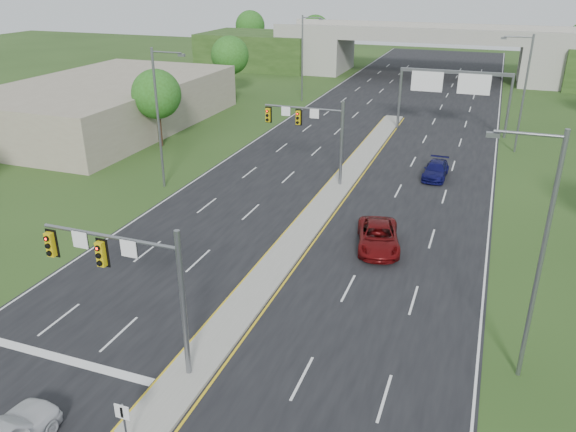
% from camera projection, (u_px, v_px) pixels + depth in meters
% --- Properties ---
extents(ground, '(240.00, 240.00, 0.00)m').
position_uv_depth(ground, '(189.00, 375.00, 24.51)').
color(ground, '#243F16').
rests_on(ground, ground).
extents(road, '(24.00, 160.00, 0.02)m').
position_uv_depth(road, '(367.00, 152.00, 54.62)').
color(road, black).
rests_on(road, ground).
extents(median, '(2.00, 54.00, 0.16)m').
position_uv_depth(median, '(333.00, 193.00, 44.26)').
color(median, gray).
rests_on(median, road).
extents(lane_markings, '(23.72, 160.00, 0.01)m').
position_uv_depth(lane_markings, '(345.00, 170.00, 49.56)').
color(lane_markings, gold).
rests_on(lane_markings, road).
extents(signal_mast_near, '(6.62, 0.60, 7.00)m').
position_uv_depth(signal_mast_near, '(132.00, 273.00, 23.26)').
color(signal_mast_near, slate).
rests_on(signal_mast_near, ground).
extents(signal_mast_far, '(6.62, 0.60, 7.00)m').
position_uv_depth(signal_mast_far, '(314.00, 127.00, 44.77)').
color(signal_mast_far, slate).
rests_on(signal_mast_far, ground).
extents(keep_right_sign, '(0.60, 0.13, 2.20)m').
position_uv_depth(keep_right_sign, '(124.00, 420.00, 20.01)').
color(keep_right_sign, slate).
rests_on(keep_right_sign, ground).
extents(sign_gantry, '(11.58, 0.44, 6.67)m').
position_uv_depth(sign_gantry, '(453.00, 84.00, 58.95)').
color(sign_gantry, slate).
rests_on(sign_gantry, ground).
extents(overpass, '(80.00, 14.00, 8.10)m').
position_uv_depth(overpass, '(429.00, 55.00, 91.90)').
color(overpass, gray).
rests_on(overpass, ground).
extents(lightpole_l_mid, '(2.85, 0.25, 11.00)m').
position_uv_depth(lightpole_l_mid, '(160.00, 113.00, 43.44)').
color(lightpole_l_mid, slate).
rests_on(lightpole_l_mid, ground).
extents(lightpole_l_far, '(2.85, 0.25, 11.00)m').
position_uv_depth(lightpole_l_far, '(304.00, 55.00, 73.55)').
color(lightpole_l_far, slate).
rests_on(lightpole_l_far, ground).
extents(lightpole_r_near, '(2.85, 0.25, 11.00)m').
position_uv_depth(lightpole_r_near, '(538.00, 249.00, 22.19)').
color(lightpole_r_near, slate).
rests_on(lightpole_r_near, ground).
extents(lightpole_r_far, '(2.85, 0.25, 11.00)m').
position_uv_depth(lightpole_r_far, '(522.00, 89.00, 52.29)').
color(lightpole_r_far, slate).
rests_on(lightpole_r_far, ground).
extents(tree_l_near, '(4.80, 4.80, 7.60)m').
position_uv_depth(tree_l_near, '(156.00, 94.00, 54.52)').
color(tree_l_near, '#382316').
rests_on(tree_l_near, ground).
extents(tree_l_mid, '(5.20, 5.20, 8.12)m').
position_uv_depth(tree_l_mid, '(230.00, 55.00, 77.15)').
color(tree_l_mid, '#382316').
rests_on(tree_l_mid, ground).
extents(tree_back_a, '(6.00, 6.00, 8.85)m').
position_uv_depth(tree_back_a, '(250.00, 26.00, 114.96)').
color(tree_back_a, '#382316').
rests_on(tree_back_a, ground).
extents(tree_back_b, '(5.60, 5.60, 8.32)m').
position_uv_depth(tree_back_b, '(315.00, 30.00, 110.70)').
color(tree_back_b, '#382316').
rests_on(tree_back_b, ground).
extents(commercial_building, '(18.00, 30.00, 5.00)m').
position_uv_depth(commercial_building, '(106.00, 104.00, 63.04)').
color(commercial_building, gray).
rests_on(commercial_building, ground).
extents(car_far_a, '(3.73, 5.91, 1.52)m').
position_uv_depth(car_far_a, '(378.00, 237.00, 35.46)').
color(car_far_a, '#580809').
rests_on(car_far_a, road).
extents(car_far_b, '(1.97, 4.61, 1.33)m').
position_uv_depth(car_far_b, '(436.00, 170.00, 47.61)').
color(car_far_b, '#0A0B41').
rests_on(car_far_b, road).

